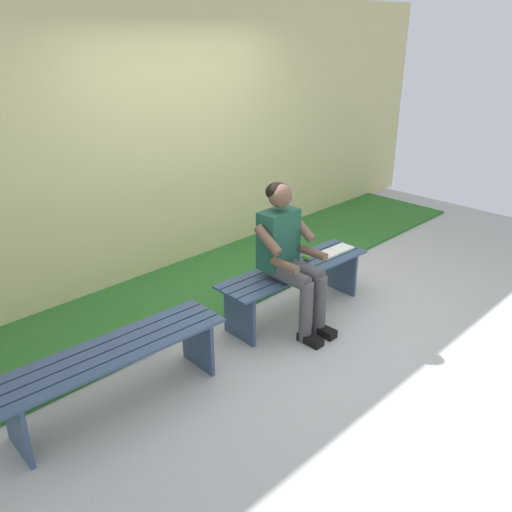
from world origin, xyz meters
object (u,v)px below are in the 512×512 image
object	(u,v)px
bench_far	(115,363)
book_open	(335,252)
person_seated	(289,252)
bench_near	(295,279)
apple	(307,256)

from	to	relation	value
bench_far	book_open	world-z (taller)	book_open
bench_far	person_seated	world-z (taller)	person_seated
bench_near	bench_far	size ratio (longest dim) A/B	0.97
bench_near	bench_far	xyz separation A→B (m)	(1.84, 0.00, 0.00)
bench_near	apple	xyz separation A→B (m)	(-0.18, -0.02, 0.15)
book_open	person_seated	bearing A→B (deg)	6.60
bench_near	apple	distance (m)	0.24
bench_near	person_seated	distance (m)	0.42
bench_near	book_open	size ratio (longest dim) A/B	3.75
bench_far	person_seated	distance (m)	1.67
person_seated	book_open	xyz separation A→B (m)	(-0.71, -0.05, -0.23)
apple	book_open	xyz separation A→B (m)	(-0.32, 0.08, -0.03)
bench_far	book_open	size ratio (longest dim) A/B	3.88
bench_near	book_open	distance (m)	0.52
person_seated	apple	size ratio (longest dim) A/B	17.62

